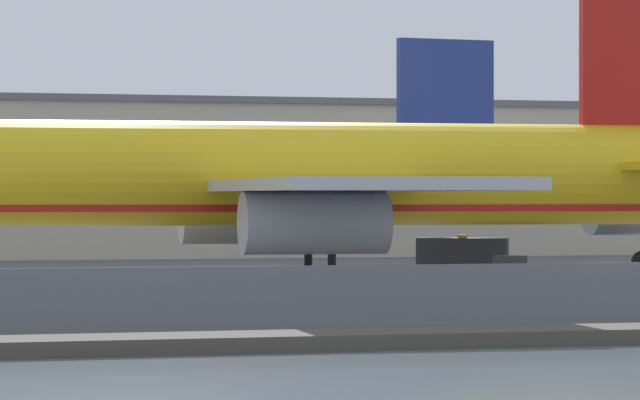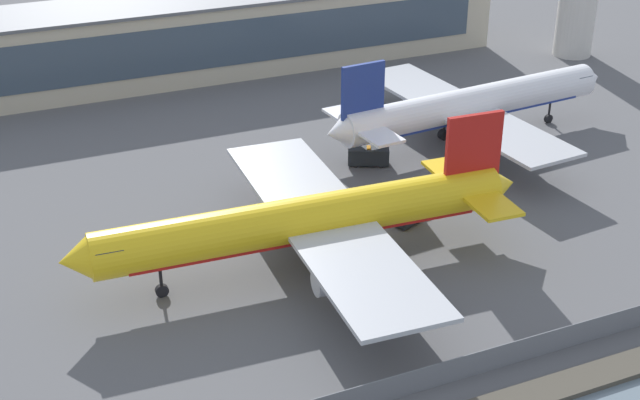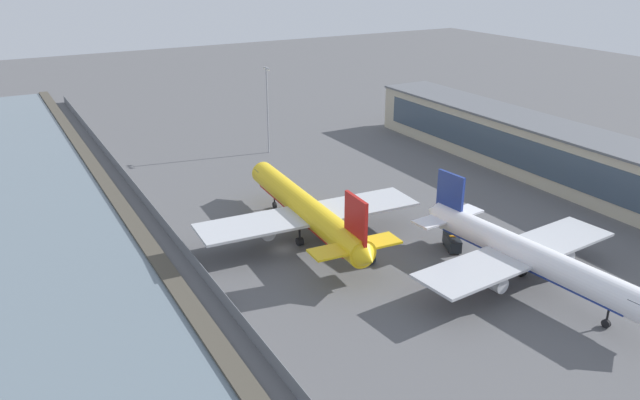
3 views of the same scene
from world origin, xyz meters
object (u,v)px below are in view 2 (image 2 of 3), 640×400
(cargo_jet_yellow, at_px, (311,220))
(baggage_tug, at_px, (408,218))
(passenger_jet_white, at_px, (470,105))
(ops_van, at_px, (367,155))

(cargo_jet_yellow, bearing_deg, baggage_tug, 16.65)
(passenger_jet_white, relative_size, ops_van, 8.01)
(baggage_tug, height_order, ops_van, ops_van)
(passenger_jet_white, xyz_separation_m, ops_van, (-15.60, -1.09, -4.00))
(ops_van, bearing_deg, baggage_tug, -100.56)
(cargo_jet_yellow, xyz_separation_m, baggage_tug, (13.41, 4.01, -4.71))
(passenger_jet_white, bearing_deg, baggage_tug, -137.13)
(passenger_jet_white, bearing_deg, ops_van, -176.01)
(ops_van, bearing_deg, cargo_jet_yellow, -129.12)
(baggage_tug, relative_size, ops_van, 0.64)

